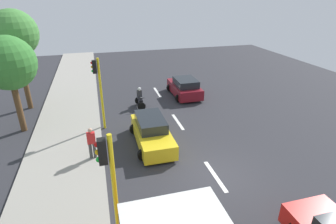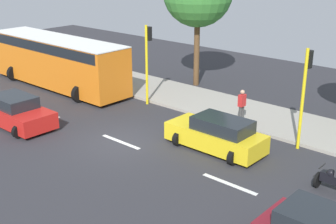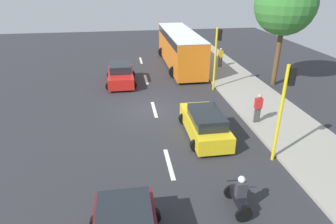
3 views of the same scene
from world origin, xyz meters
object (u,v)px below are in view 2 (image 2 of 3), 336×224
(city_bus, at_px, (57,59))
(pedestrian_near_signal, at_px, (114,64))
(car_red, at_px, (17,112))
(motorcycle, at_px, (336,177))
(traffic_light_midblock, at_px, (305,84))
(traffic_light_corner, at_px, (148,53))
(car_yellow_cab, at_px, (217,135))
(pedestrian_by_tree, at_px, (242,105))

(city_bus, height_order, pedestrian_near_signal, city_bus)
(car_red, xyz_separation_m, city_bus, (5.51, 4.24, 1.13))
(motorcycle, height_order, traffic_light_midblock, traffic_light_midblock)
(city_bus, distance_m, traffic_light_corner, 6.90)
(pedestrian_near_signal, bearing_deg, car_red, -162.17)
(car_red, bearing_deg, car_yellow_cab, -65.03)
(pedestrian_near_signal, distance_m, pedestrian_by_tree, 11.26)
(pedestrian_by_tree, bearing_deg, car_red, 132.29)
(traffic_light_midblock, bearing_deg, car_red, 120.28)
(car_red, height_order, car_yellow_cab, same)
(car_yellow_cab, height_order, traffic_light_corner, traffic_light_corner)
(car_red, relative_size, pedestrian_near_signal, 2.43)
(motorcycle, xyz_separation_m, traffic_light_midblock, (2.86, 2.80, 2.29))
(car_yellow_cab, bearing_deg, motorcycle, -92.71)
(city_bus, height_order, pedestrian_by_tree, city_bus)
(pedestrian_near_signal, distance_m, traffic_light_corner, 6.04)
(pedestrian_by_tree, height_order, traffic_light_midblock, traffic_light_midblock)
(city_bus, height_order, traffic_light_corner, traffic_light_corner)
(pedestrian_by_tree, xyz_separation_m, traffic_light_corner, (-0.66, 5.83, 1.87))
(car_red, relative_size, city_bus, 0.37)
(car_yellow_cab, height_order, motorcycle, motorcycle)
(traffic_light_corner, bearing_deg, car_yellow_cab, -111.31)
(car_red, bearing_deg, city_bus, 37.59)
(city_bus, bearing_deg, car_yellow_cab, -95.40)
(pedestrian_near_signal, relative_size, pedestrian_by_tree, 1.00)
(motorcycle, xyz_separation_m, traffic_light_corner, (2.86, 12.11, 2.29))
(car_yellow_cab, relative_size, traffic_light_midblock, 0.99)
(car_yellow_cab, bearing_deg, traffic_light_corner, 68.69)
(traffic_light_corner, bearing_deg, pedestrian_by_tree, -83.53)
(pedestrian_by_tree, distance_m, traffic_light_corner, 6.16)
(car_yellow_cab, xyz_separation_m, traffic_light_corner, (2.61, 6.69, 2.22))
(car_yellow_cab, bearing_deg, pedestrian_by_tree, 14.67)
(motorcycle, relative_size, traffic_light_corner, 0.34)
(traffic_light_corner, xyz_separation_m, traffic_light_midblock, (0.00, -9.31, 0.00))
(city_bus, bearing_deg, car_red, -142.41)
(motorcycle, distance_m, pedestrian_near_signal, 18.15)
(car_red, relative_size, traffic_light_corner, 0.91)
(city_bus, relative_size, pedestrian_by_tree, 6.51)
(car_red, distance_m, pedestrian_near_signal, 9.46)
(city_bus, height_order, motorcycle, city_bus)
(city_bus, distance_m, traffic_light_midblock, 16.08)
(city_bus, height_order, traffic_light_midblock, traffic_light_midblock)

